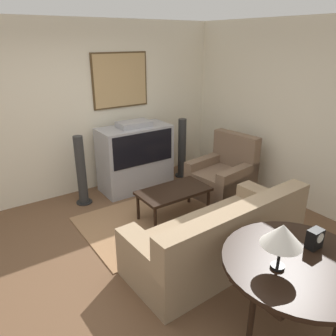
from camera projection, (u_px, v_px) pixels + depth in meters
name	position (u px, v px, depth m)	size (l,w,h in m)	color
ground_plane	(144.00, 252.00, 3.96)	(12.00, 12.00, 0.00)	brown
wall_back	(73.00, 111.00, 5.10)	(12.00, 0.10, 2.70)	beige
wall_right	(295.00, 115.00, 4.85)	(0.06, 12.00, 2.70)	beige
area_rug	(164.00, 216.00, 4.75)	(2.33, 1.45, 0.01)	#99704C
tv	(135.00, 157.00, 5.48)	(1.18, 0.59, 1.17)	#9E9EA3
couch	(219.00, 239.00, 3.71)	(2.13, 0.96, 0.83)	#9E8466
armchair	(223.00, 177.00, 5.33)	(0.99, 0.93, 0.98)	brown
coffee_table	(174.00, 193.00, 4.60)	(1.01, 0.55, 0.43)	black
console_table	(298.00, 267.00, 2.65)	(1.22, 1.22, 0.75)	black
table_lamp	(282.00, 235.00, 2.44)	(0.32, 0.32, 0.39)	black
mantel_clock	(315.00, 239.00, 2.77)	(0.14, 0.10, 0.17)	black
speaker_tower_left	(81.00, 172.00, 4.97)	(0.25, 0.25, 1.09)	black
speaker_tower_right	(182.00, 150.00, 5.97)	(0.25, 0.25, 1.09)	black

